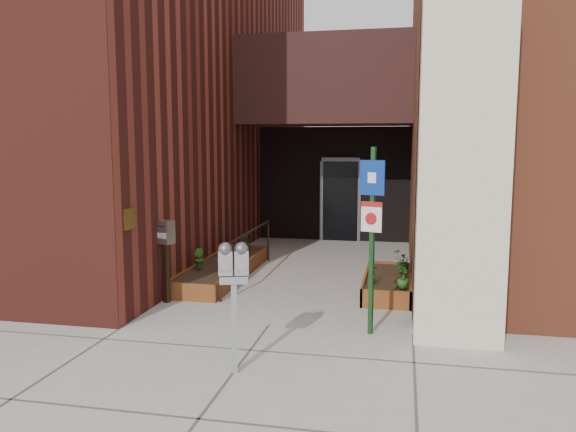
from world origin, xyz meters
The scene contains 15 objects.
ground centered at (0.00, 0.00, 0.00)m, with size 80.00×80.00×0.00m, color #9E9991.
architecture centered at (-0.18, 6.89, 4.98)m, with size 20.00×14.60×10.00m.
planter_left centered at (-1.55, 2.70, 0.13)m, with size 0.90×3.60×0.30m.
planter_right centered at (1.60, 2.20, 0.13)m, with size 0.80×2.20×0.30m.
handrail centered at (-1.05, 2.65, 0.75)m, with size 0.04×3.34×0.90m.
parking_meter centered at (0.02, -1.70, 1.16)m, with size 0.35×0.21×1.49m.
sign_post centered at (1.43, -0.08, 1.55)m, with size 0.33×0.14×2.52m.
payment_dropbox centered at (-1.90, 0.80, 0.97)m, with size 0.32×0.27×1.34m.
shrub_left_a centered at (-1.25, 1.84, 0.47)m, with size 0.30×0.30×0.33m, color #1F611B.
shrub_left_b centered at (-1.81, 2.05, 0.48)m, with size 0.20×0.20×0.36m, color #2E621C.
shrub_left_c centered at (-1.43, 3.74, 0.47)m, with size 0.19×0.19×0.34m, color #18551C.
shrub_left_d centered at (-1.52, 4.30, 0.46)m, with size 0.17×0.17×0.32m, color #255217.
shrub_right_a centered at (1.85, 1.33, 0.47)m, with size 0.20×0.20×0.35m, color #235B1A.
shrub_right_b centered at (1.38, 1.62, 0.46)m, with size 0.17×0.17×0.32m, color #215117.
shrub_right_c centered at (1.85, 2.47, 0.49)m, with size 0.34×0.34×0.38m, color #285C1A.
Camera 1 is at (1.82, -7.49, 2.56)m, focal length 35.00 mm.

